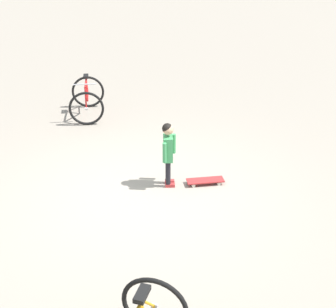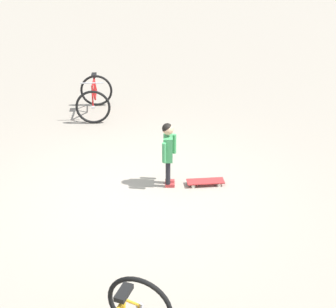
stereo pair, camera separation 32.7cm
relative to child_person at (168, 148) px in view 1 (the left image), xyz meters
The scene contains 4 objects.
ground_plane 0.84m from the child_person, 57.77° to the left, with size 50.00×50.00×0.00m, color #9E9384.
child_person is the anchor object (origin of this frame).
skateboard 0.84m from the child_person, 161.05° to the right, with size 0.62×0.42×0.07m.
bicycle_near 3.39m from the child_person, 43.53° to the right, with size 1.07×1.26×0.85m.
Camera 1 is at (-2.09, 5.80, 3.85)m, focal length 50.63 mm.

